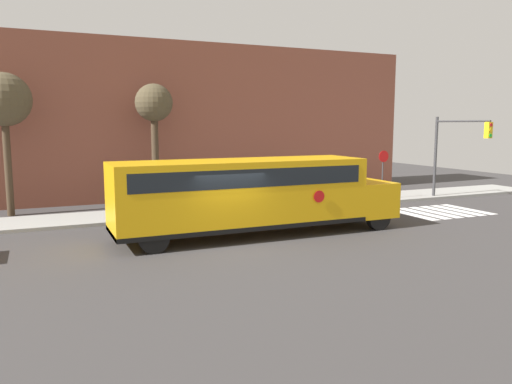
{
  "coord_description": "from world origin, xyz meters",
  "views": [
    {
      "loc": [
        -5.99,
        -15.95,
        4.17
      ],
      "look_at": [
        1.71,
        1.43,
        1.58
      ],
      "focal_mm": 35.0,
      "sensor_mm": 36.0,
      "label": 1
    }
  ],
  "objects": [
    {
      "name": "ground_plane",
      "position": [
        0.0,
        0.0,
        0.0
      ],
      "size": [
        60.0,
        60.0,
        0.0
      ],
      "primitive_type": "plane",
      "color": "#3A3838"
    },
    {
      "name": "tree_far_sidewalk",
      "position": [
        -0.34,
        9.63,
        5.02
      ],
      "size": [
        1.91,
        1.91,
        6.21
      ],
      "color": "#423323",
      "rests_on": "ground"
    },
    {
      "name": "stop_sign",
      "position": [
        11.04,
        5.68,
        1.78
      ],
      "size": [
        0.62,
        0.1,
        2.77
      ],
      "color": "#38383A",
      "rests_on": "ground"
    },
    {
      "name": "sidewalk_strip",
      "position": [
        0.0,
        6.5,
        0.07
      ],
      "size": [
        44.0,
        3.0,
        0.15
      ],
      "color": "#9E9E99",
      "rests_on": "ground"
    },
    {
      "name": "building_backdrop",
      "position": [
        0.0,
        13.0,
        4.34
      ],
      "size": [
        32.0,
        4.0,
        8.67
      ],
      "color": "brown",
      "rests_on": "ground"
    },
    {
      "name": "traffic_light",
      "position": [
        14.53,
        4.2,
        3.09
      ],
      "size": [
        0.28,
        3.72,
        4.57
      ],
      "color": "#38383A",
      "rests_on": "ground"
    },
    {
      "name": "school_bus",
      "position": [
        1.28,
        0.93,
        1.67
      ],
      "size": [
        11.06,
        2.57,
        2.87
      ],
      "color": "#EAA80F",
      "rests_on": "ground"
    },
    {
      "name": "crosswalk_stripes",
      "position": [
        11.64,
        2.0,
        0.0
      ],
      "size": [
        4.0,
        3.2,
        0.01
      ],
      "color": "white",
      "rests_on": "ground"
    },
    {
      "name": "tree_near_sidewalk",
      "position": [
        -7.15,
        9.17,
        5.17
      ],
      "size": [
        2.4,
        2.4,
        6.46
      ],
      "color": "#423323",
      "rests_on": "ground"
    }
  ]
}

